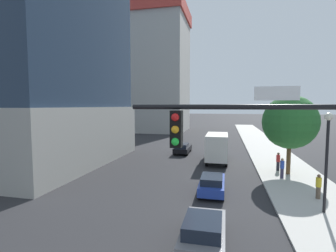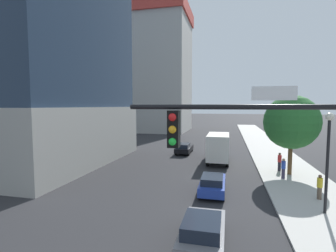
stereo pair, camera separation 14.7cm
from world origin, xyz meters
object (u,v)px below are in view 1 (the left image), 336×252
object	(u,v)px
traffic_light_pole	(279,163)
pedestrian_blue_shirt	(282,168)
car_blue	(212,183)
construction_building	(161,65)
box_truck	(217,146)
street_tree	(290,122)
pedestrian_red_shirt	(278,161)
car_gray	(203,231)
pedestrian_yellow_shirt	(318,186)
car_black	(183,148)
street_lamp	(327,148)

from	to	relation	value
traffic_light_pole	pedestrian_blue_shirt	distance (m)	16.21
car_blue	pedestrian_blue_shirt	xyz separation A→B (m)	(5.58, 4.58, 0.33)
construction_building	traffic_light_pole	distance (m)	57.76
construction_building	box_truck	bearing A→B (deg)	-65.41
traffic_light_pole	construction_building	bearing A→B (deg)	107.72
street_tree	pedestrian_red_shirt	distance (m)	3.96
box_truck	construction_building	bearing A→B (deg)	114.59
box_truck	pedestrian_red_shirt	distance (m)	6.62
car_gray	pedestrian_blue_shirt	distance (m)	12.90
pedestrian_yellow_shirt	pedestrian_blue_shirt	distance (m)	4.71
car_gray	construction_building	bearing A→B (deg)	106.64
car_black	pedestrian_blue_shirt	xyz separation A→B (m)	(10.17, -9.79, 0.31)
pedestrian_blue_shirt	car_gray	bearing A→B (deg)	-115.62
pedestrian_red_shirt	street_lamp	bearing A→B (deg)	-85.66
car_black	street_tree	bearing A→B (deg)	-36.91
construction_building	car_black	bearing A→B (deg)	-70.11
traffic_light_pole	car_gray	bearing A→B (deg)	120.72
traffic_light_pole	car_gray	distance (m)	5.97
street_tree	box_truck	size ratio (longest dim) A/B	0.98
street_lamp	street_tree	bearing A→B (deg)	90.37
car_black	pedestrian_yellow_shirt	xyz separation A→B (m)	(11.47, -14.32, 0.27)
construction_building	pedestrian_yellow_shirt	bearing A→B (deg)	-63.06
street_tree	traffic_light_pole	bearing A→B (deg)	-103.75
car_gray	street_lamp	bearing A→B (deg)	36.83
street_lamp	pedestrian_blue_shirt	bearing A→B (deg)	97.37
street_lamp	box_truck	xyz separation A→B (m)	(-6.45, 12.56, -2.10)
pedestrian_blue_shirt	traffic_light_pole	bearing A→B (deg)	-102.16
construction_building	street_lamp	size ratio (longest dim) A/B	7.02
car_blue	car_gray	world-z (taller)	car_gray
car_blue	car_black	bearing A→B (deg)	107.73
pedestrian_yellow_shirt	street_tree	bearing A→B (deg)	94.49
construction_building	pedestrian_red_shirt	distance (m)	44.21
street_tree	box_truck	xyz separation A→B (m)	(-6.40, 4.23, -3.01)
traffic_light_pole	street_tree	size ratio (longest dim) A/B	0.96
car_blue	pedestrian_red_shirt	size ratio (longest dim) A/B	2.43
construction_building	car_blue	bearing A→B (deg)	-70.83
box_truck	pedestrian_yellow_shirt	distance (m)	12.40
street_lamp	car_blue	size ratio (longest dim) A/B	1.36
pedestrian_red_shirt	pedestrian_yellow_shirt	world-z (taller)	pedestrian_red_shirt
car_blue	pedestrian_yellow_shirt	world-z (taller)	pedestrian_yellow_shirt
traffic_light_pole	street_lamp	size ratio (longest dim) A/B	1.19
car_gray	street_tree	bearing A→B (deg)	64.07
traffic_light_pole	street_tree	world-z (taller)	street_tree
construction_building	street_tree	distance (m)	44.22
car_gray	box_truck	xyz separation A→B (m)	(-0.00, 17.39, 1.07)
pedestrian_blue_shirt	box_truck	bearing A→B (deg)	134.05
street_tree	car_blue	xyz separation A→B (m)	(-6.40, -6.11, -4.11)
car_black	pedestrian_blue_shirt	distance (m)	14.12
traffic_light_pole	car_gray	world-z (taller)	traffic_light_pole
car_gray	pedestrian_yellow_shirt	distance (m)	9.89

